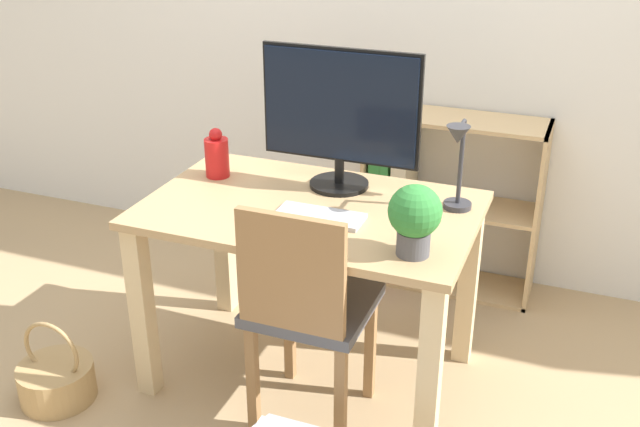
{
  "coord_description": "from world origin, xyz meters",
  "views": [
    {
      "loc": [
        0.91,
        -2.25,
        1.83
      ],
      "look_at": [
        0.0,
        0.1,
        0.66
      ],
      "focal_mm": 42.0,
      "sensor_mm": 36.0,
      "label": 1
    }
  ],
  "objects_px": {
    "keyboard": "(320,216)",
    "chair": "(306,306)",
    "monitor": "(340,112)",
    "desk_lamp": "(458,160)",
    "vase": "(217,156)",
    "basket": "(56,379)",
    "potted_plant": "(415,216)",
    "bookshelf": "(419,208)"
  },
  "relations": [
    {
      "from": "monitor",
      "to": "vase",
      "type": "bearing_deg",
      "value": -170.7
    },
    {
      "from": "monitor",
      "to": "keyboard",
      "type": "bearing_deg",
      "value": -83.37
    },
    {
      "from": "monitor",
      "to": "potted_plant",
      "type": "relative_size",
      "value": 2.59
    },
    {
      "from": "vase",
      "to": "bookshelf",
      "type": "xyz_separation_m",
      "value": [
        0.63,
        0.76,
        -0.44
      ]
    },
    {
      "from": "vase",
      "to": "basket",
      "type": "relative_size",
      "value": 0.59
    },
    {
      "from": "desk_lamp",
      "to": "chair",
      "type": "distance_m",
      "value": 0.71
    },
    {
      "from": "vase",
      "to": "potted_plant",
      "type": "bearing_deg",
      "value": -22.19
    },
    {
      "from": "potted_plant",
      "to": "keyboard",
      "type": "bearing_deg",
      "value": 159.08
    },
    {
      "from": "keyboard",
      "to": "vase",
      "type": "distance_m",
      "value": 0.56
    },
    {
      "from": "vase",
      "to": "chair",
      "type": "xyz_separation_m",
      "value": [
        0.54,
        -0.41,
        -0.32
      ]
    },
    {
      "from": "chair",
      "to": "bookshelf",
      "type": "height_order",
      "value": "chair"
    },
    {
      "from": "vase",
      "to": "basket",
      "type": "xyz_separation_m",
      "value": [
        -0.39,
        -0.62,
        -0.73
      ]
    },
    {
      "from": "vase",
      "to": "desk_lamp",
      "type": "distance_m",
      "value": 0.94
    },
    {
      "from": "vase",
      "to": "potted_plant",
      "type": "relative_size",
      "value": 0.84
    },
    {
      "from": "basket",
      "to": "vase",
      "type": "bearing_deg",
      "value": 57.72
    },
    {
      "from": "desk_lamp",
      "to": "chair",
      "type": "relative_size",
      "value": 0.38
    },
    {
      "from": "keyboard",
      "to": "basket",
      "type": "relative_size",
      "value": 0.92
    },
    {
      "from": "chair",
      "to": "basket",
      "type": "height_order",
      "value": "chair"
    },
    {
      "from": "chair",
      "to": "monitor",
      "type": "bearing_deg",
      "value": 101.03
    },
    {
      "from": "keyboard",
      "to": "desk_lamp",
      "type": "height_order",
      "value": "desk_lamp"
    },
    {
      "from": "potted_plant",
      "to": "bookshelf",
      "type": "bearing_deg",
      "value": 102.36
    },
    {
      "from": "bookshelf",
      "to": "basket",
      "type": "height_order",
      "value": "bookshelf"
    },
    {
      "from": "vase",
      "to": "potted_plant",
      "type": "height_order",
      "value": "potted_plant"
    },
    {
      "from": "bookshelf",
      "to": "desk_lamp",
      "type": "bearing_deg",
      "value": -68.7
    },
    {
      "from": "desk_lamp",
      "to": "bookshelf",
      "type": "height_order",
      "value": "desk_lamp"
    },
    {
      "from": "monitor",
      "to": "bookshelf",
      "type": "relative_size",
      "value": 0.72
    },
    {
      "from": "monitor",
      "to": "desk_lamp",
      "type": "distance_m",
      "value": 0.48
    },
    {
      "from": "keyboard",
      "to": "chair",
      "type": "xyz_separation_m",
      "value": [
        0.03,
        -0.19,
        -0.25
      ]
    },
    {
      "from": "desk_lamp",
      "to": "monitor",
      "type": "bearing_deg",
      "value": 168.31
    },
    {
      "from": "monitor",
      "to": "chair",
      "type": "height_order",
      "value": "monitor"
    },
    {
      "from": "bookshelf",
      "to": "basket",
      "type": "bearing_deg",
      "value": -126.61
    },
    {
      "from": "desk_lamp",
      "to": "chair",
      "type": "bearing_deg",
      "value": -135.63
    },
    {
      "from": "potted_plant",
      "to": "basket",
      "type": "bearing_deg",
      "value": -168.3
    },
    {
      "from": "basket",
      "to": "bookshelf",
      "type": "bearing_deg",
      "value": 53.39
    },
    {
      "from": "keyboard",
      "to": "basket",
      "type": "distance_m",
      "value": 1.19
    },
    {
      "from": "keyboard",
      "to": "potted_plant",
      "type": "height_order",
      "value": "potted_plant"
    },
    {
      "from": "chair",
      "to": "bookshelf",
      "type": "relative_size",
      "value": 1.06
    },
    {
      "from": "monitor",
      "to": "desk_lamp",
      "type": "xyz_separation_m",
      "value": [
        0.46,
        -0.09,
        -0.09
      ]
    },
    {
      "from": "keyboard",
      "to": "chair",
      "type": "bearing_deg",
      "value": -82.39
    },
    {
      "from": "keyboard",
      "to": "potted_plant",
      "type": "distance_m",
      "value": 0.41
    },
    {
      "from": "vase",
      "to": "keyboard",
      "type": "bearing_deg",
      "value": -23.09
    },
    {
      "from": "keyboard",
      "to": "vase",
      "type": "bearing_deg",
      "value": 156.91
    }
  ]
}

